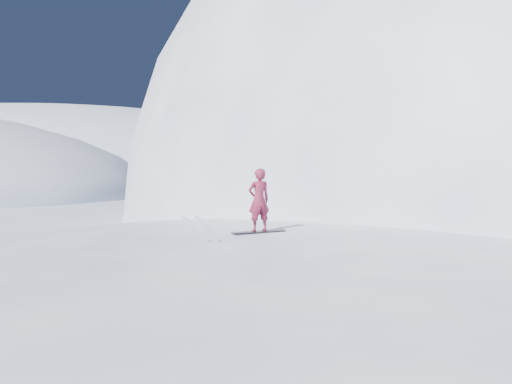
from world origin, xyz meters
TOP-DOWN VIEW (x-y plane):
  - ground at (0.00, 0.00)m, footprint 400.00×400.00m
  - near_ridge at (1.00, 3.00)m, footprint 36.00×28.00m
  - peak_shoulder at (10.00, 20.00)m, footprint 28.00×24.00m
  - far_ridge_c at (-40.00, 110.00)m, footprint 140.00×90.00m
  - wind_bumps at (-0.56, 2.12)m, footprint 16.00×14.40m
  - snowboard at (-0.15, 2.90)m, footprint 1.62×0.82m
  - snowboarder at (-0.15, 2.90)m, footprint 0.76×0.62m
  - board_tracks at (-1.89, 4.40)m, footprint 1.35×5.95m

SIDE VIEW (x-z plane):
  - ground at x=0.00m, z-range 0.00..0.00m
  - near_ridge at x=1.00m, z-range -2.40..2.40m
  - peak_shoulder at x=10.00m, z-range -9.00..9.00m
  - far_ridge_c at x=-40.00m, z-range -18.00..18.00m
  - wind_bumps at x=-0.56m, z-range -0.50..0.50m
  - snowboard at x=-0.15m, z-range 2.40..2.43m
  - board_tracks at x=-1.89m, z-range 2.40..2.44m
  - snowboarder at x=-0.15m, z-range 2.43..4.23m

